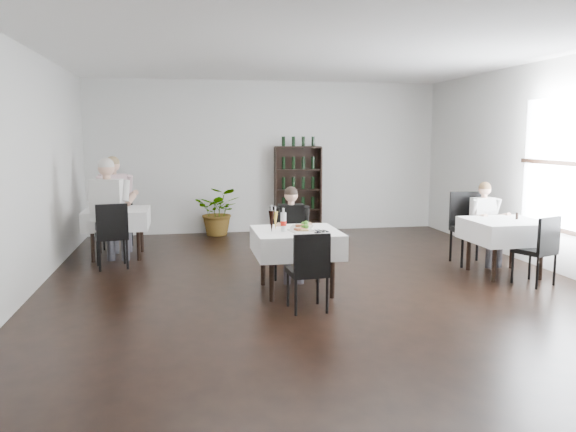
% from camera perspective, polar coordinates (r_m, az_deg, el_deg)
% --- Properties ---
extents(room_shell, '(9.00, 9.00, 9.00)m').
position_cam_1_polar(room_shell, '(6.87, 3.32, 4.63)').
color(room_shell, black).
rests_on(room_shell, ground).
extents(window_right, '(0.06, 2.30, 1.85)m').
position_cam_1_polar(window_right, '(8.41, 27.09, 4.39)').
color(window_right, white).
rests_on(window_right, room_shell).
extents(wine_shelf, '(0.90, 0.28, 1.75)m').
position_cam_1_polar(wine_shelf, '(11.25, 1.02, 2.65)').
color(wine_shelf, black).
rests_on(wine_shelf, ground).
extents(main_table, '(1.03, 1.03, 0.77)m').
position_cam_1_polar(main_table, '(6.91, 0.84, -2.68)').
color(main_table, black).
rests_on(main_table, ground).
extents(left_table, '(0.98, 0.98, 0.77)m').
position_cam_1_polar(left_table, '(9.31, -16.95, -0.24)').
color(left_table, black).
rests_on(left_table, ground).
extents(right_table, '(0.98, 0.98, 0.77)m').
position_cam_1_polar(right_table, '(8.30, 21.17, -1.42)').
color(right_table, black).
rests_on(right_table, ground).
extents(potted_tree, '(1.00, 0.92, 0.95)m').
position_cam_1_polar(potted_tree, '(10.97, -7.05, 0.49)').
color(potted_tree, '#2A5D20').
rests_on(potted_tree, ground).
extents(main_chair_far, '(0.45, 0.45, 0.95)m').
position_cam_1_polar(main_chair_far, '(7.71, -0.14, -2.13)').
color(main_chair_far, black).
rests_on(main_chair_far, ground).
extents(main_chair_near, '(0.43, 0.43, 0.89)m').
position_cam_1_polar(main_chair_near, '(6.13, 2.16, -5.18)').
color(main_chair_near, black).
rests_on(main_chair_near, ground).
extents(left_chair_far, '(0.50, 0.50, 0.94)m').
position_cam_1_polar(left_chair_far, '(10.13, -16.82, -0.06)').
color(left_chair_far, black).
rests_on(left_chair_far, ground).
extents(left_chair_near, '(0.52, 0.52, 0.97)m').
position_cam_1_polar(left_chair_near, '(8.49, -17.46, -1.51)').
color(left_chair_near, black).
rests_on(left_chair_near, ground).
extents(right_chair_far, '(0.53, 0.53, 1.08)m').
position_cam_1_polar(right_chair_far, '(8.91, 17.86, -0.68)').
color(right_chair_far, black).
rests_on(right_chair_far, ground).
extents(right_chair_near, '(0.54, 0.54, 0.91)m').
position_cam_1_polar(right_chair_near, '(7.89, 24.24, -2.80)').
color(right_chair_near, black).
rests_on(right_chair_near, ground).
extents(diner_main, '(0.49, 0.49, 1.25)m').
position_cam_1_polar(diner_main, '(7.48, 0.37, -1.04)').
color(diner_main, '#45454D').
rests_on(diner_main, ground).
extents(diner_left_far, '(0.69, 0.73, 1.59)m').
position_cam_1_polar(diner_left_far, '(9.88, -17.15, 1.97)').
color(diner_left_far, '#45454D').
rests_on(diner_left_far, ground).
extents(diner_left_near, '(0.66, 0.68, 1.61)m').
position_cam_1_polar(diner_left_near, '(8.69, -17.67, 1.23)').
color(diner_left_near, '#45454D').
rests_on(diner_left_near, ground).
extents(diner_right_far, '(0.49, 0.50, 1.24)m').
position_cam_1_polar(diner_right_far, '(8.89, 19.45, -0.08)').
color(diner_right_far, '#45454D').
rests_on(diner_right_far, ground).
extents(plate_far, '(0.34, 0.34, 0.08)m').
position_cam_1_polar(plate_far, '(7.07, 1.46, -1.05)').
color(plate_far, white).
rests_on(plate_far, main_table).
extents(plate_near, '(0.31, 0.31, 0.08)m').
position_cam_1_polar(plate_near, '(6.79, 1.45, -1.43)').
color(plate_near, white).
rests_on(plate_near, main_table).
extents(pilsner_dark, '(0.08, 0.08, 0.33)m').
position_cam_1_polar(pilsner_dark, '(6.71, -1.67, -0.54)').
color(pilsner_dark, black).
rests_on(pilsner_dark, main_table).
extents(pilsner_lager, '(0.07, 0.07, 0.28)m').
position_cam_1_polar(pilsner_lager, '(6.91, -1.29, -0.45)').
color(pilsner_lager, gold).
rests_on(pilsner_lager, main_table).
extents(coke_bottle, '(0.07, 0.07, 0.29)m').
position_cam_1_polar(coke_bottle, '(6.80, -0.47, -0.60)').
color(coke_bottle, silver).
rests_on(coke_bottle, main_table).
extents(napkin_cutlery, '(0.21, 0.21, 0.02)m').
position_cam_1_polar(napkin_cutlery, '(6.79, 3.23, -1.55)').
color(napkin_cutlery, black).
rests_on(napkin_cutlery, main_table).
extents(pepper_mill, '(0.05, 0.05, 0.10)m').
position_cam_1_polar(pepper_mill, '(8.42, 22.24, 0.01)').
color(pepper_mill, black).
rests_on(pepper_mill, right_table).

